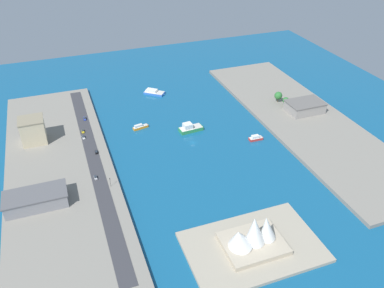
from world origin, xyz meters
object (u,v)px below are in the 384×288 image
at_px(traffic_light_waterfront, 110,181).
at_px(office_block_beige, 33,130).
at_px(sedan_silver, 95,177).
at_px(carpark_squat_concrete, 305,107).
at_px(ferry_green_doubledeck, 190,128).
at_px(hatchback_blue, 85,119).
at_px(catamaran_blue, 154,92).
at_px(suv_black, 96,152).
at_px(water_taxi_orange, 140,127).
at_px(warehouse_low_gray, 36,199).
at_px(taxi_yellow_cab, 83,131).
at_px(tugboat_red, 256,138).
at_px(opera_landmark, 252,236).
at_px(van_white, 83,137).

bearing_deg(traffic_light_waterfront, office_block_beige, -59.09).
bearing_deg(sedan_silver, carpark_squat_concrete, -169.81).
bearing_deg(ferry_green_doubledeck, hatchback_blue, -28.78).
distance_m(catamaran_blue, hatchback_blue, 75.34).
bearing_deg(carpark_squat_concrete, suv_black, 0.89).
height_order(catamaran_blue, traffic_light_waterfront, traffic_light_waterfront).
relative_size(ferry_green_doubledeck, hatchback_blue, 4.13).
height_order(water_taxi_orange, warehouse_low_gray, warehouse_low_gray).
bearing_deg(office_block_beige, taxi_yellow_cab, -177.66).
height_order(ferry_green_doubledeck, hatchback_blue, ferry_green_doubledeck).
xyz_separation_m(ferry_green_doubledeck, warehouse_low_gray, (117.46, 53.98, 4.79)).
distance_m(tugboat_red, hatchback_blue, 139.73).
xyz_separation_m(water_taxi_orange, suv_black, (39.09, 27.61, 2.23)).
distance_m(office_block_beige, sedan_silver, 71.24).
relative_size(office_block_beige, warehouse_low_gray, 0.52).
relative_size(sedan_silver, traffic_light_waterfront, 0.69).
bearing_deg(tugboat_red, ferry_green_doubledeck, -35.16).
relative_size(tugboat_red, opera_landmark, 0.37).
height_order(catamaran_blue, warehouse_low_gray, warehouse_low_gray).
distance_m(ferry_green_doubledeck, suv_black, 76.25).
height_order(carpark_squat_concrete, traffic_light_waterfront, carpark_squat_concrete).
relative_size(office_block_beige, opera_landmark, 0.58).
distance_m(ferry_green_doubledeck, catamaran_blue, 75.82).
xyz_separation_m(hatchback_blue, traffic_light_waterfront, (-4.21, 93.68, 3.41)).
relative_size(water_taxi_orange, warehouse_low_gray, 0.38).
relative_size(catamaran_blue, van_white, 3.91).
distance_m(van_white, traffic_light_waterfront, 65.32).
xyz_separation_m(warehouse_low_gray, traffic_light_waterfront, (-44.74, -2.55, -0.10)).
bearing_deg(warehouse_low_gray, van_white, -118.09).
relative_size(warehouse_low_gray, traffic_light_waterfront, 5.68).
bearing_deg(suv_black, taxi_yellow_cab, -80.67).
height_order(tugboat_red, hatchback_blue, hatchback_blue).
distance_m(carpark_squat_concrete, suv_black, 175.85).
xyz_separation_m(catamaran_blue, carpark_squat_concrete, (-109.51, 82.95, 5.72)).
height_order(warehouse_low_gray, traffic_light_waterfront, warehouse_low_gray).
height_order(taxi_yellow_cab, sedan_silver, sedan_silver).
height_order(carpark_squat_concrete, taxi_yellow_cab, carpark_squat_concrete).
distance_m(water_taxi_orange, suv_black, 47.91).
relative_size(sedan_silver, opera_landmark, 0.14).
relative_size(warehouse_low_gray, van_white, 7.18).
distance_m(office_block_beige, van_white, 36.39).
bearing_deg(water_taxi_orange, warehouse_low_gray, 41.29).
xyz_separation_m(sedan_silver, traffic_light_waterfront, (-7.93, 11.23, 3.40)).
relative_size(ferry_green_doubledeck, warehouse_low_gray, 0.57).
height_order(ferry_green_doubledeck, van_white, ferry_green_doubledeck).
height_order(tugboat_red, carpark_squat_concrete, carpark_squat_concrete).
relative_size(catamaran_blue, carpark_squat_concrete, 0.66).
bearing_deg(carpark_squat_concrete, warehouse_low_gray, 12.00).
distance_m(sedan_silver, traffic_light_waterfront, 14.16).
height_order(taxi_yellow_cab, opera_landmark, opera_landmark).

